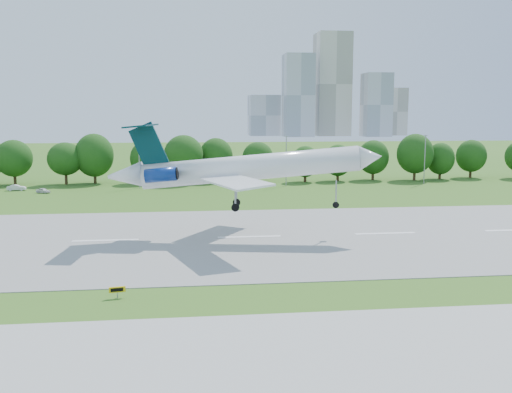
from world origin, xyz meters
name	(u,v)px	position (x,y,z in m)	size (l,w,h in m)	color
ground	(276,291)	(0.00, 0.00, 0.00)	(600.00, 600.00, 0.00)	#326119
runway	(249,237)	(0.00, 25.00, 0.04)	(400.00, 45.00, 0.08)	gray
taxiway	(316,372)	(0.00, -18.00, 0.04)	(400.00, 23.00, 0.08)	#ADADA8
tree_line	(222,158)	(0.00, 92.00, 6.19)	(288.40, 8.40, 10.40)	#382314
light_poles	(214,161)	(-2.50, 82.00, 6.34)	(175.90, 0.25, 12.19)	gray
skyline	(327,97)	(100.16, 390.61, 30.46)	(127.00, 52.00, 80.00)	#B2B2B7
airliner	(237,168)	(-1.75, 25.23, 9.94)	(38.67, 27.87, 12.23)	white
taxi_sign_centre	(117,290)	(-15.32, -0.30, 0.81)	(1.57, 0.45, 1.10)	gray
service_vehicle_a	(16,188)	(-47.69, 80.75, 0.67)	(1.41, 4.04, 1.33)	silver
service_vehicle_b	(43,191)	(-40.53, 75.58, 0.56)	(1.33, 3.31, 1.13)	silver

